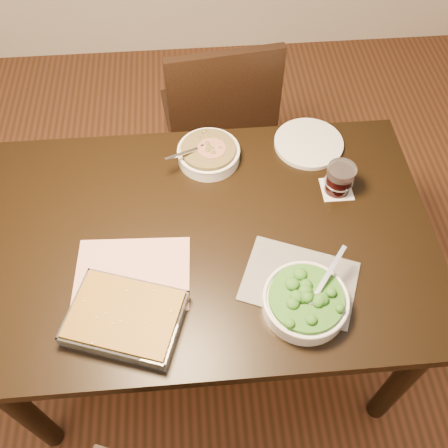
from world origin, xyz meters
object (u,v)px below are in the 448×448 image
broccoli_bowl (305,301)px  chair_far (219,119)px  baking_dish (125,317)px  dinner_plate (309,143)px  table (207,251)px  wine_tumbler (340,178)px  stew_bowl (209,153)px

broccoli_bowl → chair_far: 1.06m
baking_dish → dinner_plate: (0.61, 0.62, -0.02)m
table → wine_tumbler: wine_tumbler is taller
baking_dish → chair_far: size_ratio=0.38×
table → baking_dish: (-0.23, -0.27, 0.12)m
wine_tumbler → chair_far: bearing=119.1°
table → baking_dish: baking_dish is taller
stew_bowl → chair_far: 0.51m
dinner_plate → chair_far: 0.54m
broccoli_bowl → dinner_plate: 0.62m
table → chair_far: size_ratio=1.49×
wine_tumbler → dinner_plate: size_ratio=0.42×
chair_far → broccoli_bowl: bearing=91.8°
baking_dish → chair_far: 1.10m
table → stew_bowl: (0.03, 0.31, 0.12)m
wine_tumbler → baking_dish: bearing=-148.4°
wine_tumbler → chair_far: 0.75m
table → wine_tumbler: (0.44, 0.14, 0.15)m
stew_bowl → wine_tumbler: bearing=-22.4°
stew_bowl → chair_far: bearing=81.2°
broccoli_bowl → wine_tumbler: size_ratio=2.38×
chair_far → dinner_plate: bearing=117.9°
stew_bowl → dinner_plate: 0.35m
stew_bowl → chair_far: size_ratio=0.23×
wine_tumbler → chair_far: (-0.34, 0.61, -0.28)m
dinner_plate → chair_far: (-0.28, 0.40, -0.23)m
stew_bowl → baking_dish: bearing=-114.3°
broccoli_bowl → stew_bowl: bearing=111.6°
broccoli_bowl → dinner_plate: (0.12, 0.61, -0.02)m
baking_dish → wine_tumbler: size_ratio=3.49×
baking_dish → wine_tumbler: 0.78m
baking_dish → chair_far: bearing=90.7°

